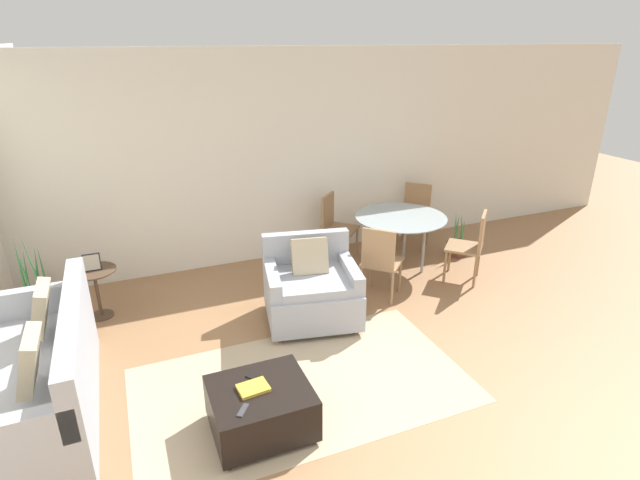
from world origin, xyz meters
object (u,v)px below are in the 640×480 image
object	(u,v)px
couch	(41,381)
book_stack	(253,388)
tv_remote_primary	(243,410)
picture_frame	(92,262)
armchair	(311,289)
dining_chair_near_right	(472,242)
potted_plant_small	(457,245)
potted_plant	(40,307)
dining_chair_near_left	(380,258)
dining_table	(400,222)
ottoman	(261,407)
side_table	(96,284)
dining_chair_far_left	(335,223)
tv_remote_secondary	(254,378)
dining_chair_far_right	(415,211)

from	to	relation	value
couch	book_stack	world-z (taller)	couch
tv_remote_primary	picture_frame	distance (m)	2.70
couch	armchair	distance (m)	2.59
book_stack	dining_chair_near_right	xyz separation A→B (m)	(3.18, 1.50, 0.11)
tv_remote_primary	potted_plant_small	bearing A→B (deg)	33.38
potted_plant	dining_chair_near_left	size ratio (longest dim) A/B	1.17
dining_table	ottoman	bearing A→B (deg)	-139.19
armchair	potted_plant	bearing A→B (deg)	159.68
book_stack	side_table	world-z (taller)	side_table
book_stack	ottoman	bearing A→B (deg)	-14.75
armchair	dining_chair_near_right	xyz separation A→B (m)	(2.16, 0.11, 0.16)
dining_chair_far_left	picture_frame	bearing A→B (deg)	-171.20
book_stack	dining_chair_near_right	bearing A→B (deg)	25.29
tv_remote_primary	dining_chair_near_left	world-z (taller)	dining_chair_near_left
book_stack	dining_chair_far_left	world-z (taller)	dining_chair_far_left
tv_remote_primary	tv_remote_secondary	size ratio (longest dim) A/B	0.99
ottoman	dining_table	xyz separation A→B (m)	(2.49, 2.15, 0.44)
dining_chair_near_right	dining_chair_far_right	bearing A→B (deg)	90.00
armchair	dining_chair_near_right	distance (m)	2.17
side_table	dining_chair_near_right	world-z (taller)	dining_chair_near_right
dining_chair_far_left	dining_chair_far_right	size ratio (longest dim) A/B	1.00
side_table	dining_chair_far_right	distance (m)	4.31
tv_remote_secondary	potted_plant_small	world-z (taller)	potted_plant_small
potted_plant	dining_chair_near_right	distance (m)	4.95
ottoman	dining_table	distance (m)	3.32
tv_remote_primary	dining_chair_far_right	size ratio (longest dim) A/B	0.15
side_table	couch	bearing A→B (deg)	-105.22
tv_remote_secondary	dining_chair_far_right	size ratio (longest dim) A/B	0.15
tv_remote_primary	dining_chair_near_left	size ratio (longest dim) A/B	0.15
couch	dining_chair_near_left	bearing A→B (deg)	11.30
tv_remote_primary	book_stack	bearing A→B (deg)	56.49
dining_chair_near_left	dining_chair_near_right	bearing A→B (deg)	0.00
armchair	dining_chair_far_right	distance (m)	2.57
armchair	dining_chair_far_left	distance (m)	1.65
dining_chair_near_left	tv_remote_primary	bearing A→B (deg)	-140.11
tv_remote_primary	potted_plant	xyz separation A→B (m)	(-1.55, 2.59, -0.19)
ottoman	couch	bearing A→B (deg)	151.84
tv_remote_secondary	picture_frame	bearing A→B (deg)	117.54
book_stack	dining_table	distance (m)	3.33
picture_frame	potted_plant_small	distance (m)	4.66
picture_frame	dining_chair_far_right	bearing A→B (deg)	6.20
potted_plant	tv_remote_primary	bearing A→B (deg)	-59.02
ottoman	tv_remote_secondary	world-z (taller)	tv_remote_secondary
ottoman	dining_chair_far_left	xyz separation A→B (m)	(1.85, 2.79, 0.30)
picture_frame	dining_chair_near_left	size ratio (longest dim) A/B	0.20
potted_plant	couch	bearing A→B (deg)	-83.69
tv_remote_primary	dining_table	bearing A→B (deg)	41.19
armchair	book_stack	bearing A→B (deg)	-126.07
tv_remote_primary	dining_chair_far_right	distance (m)	4.45
dining_chair_near_left	armchair	bearing A→B (deg)	-172.97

